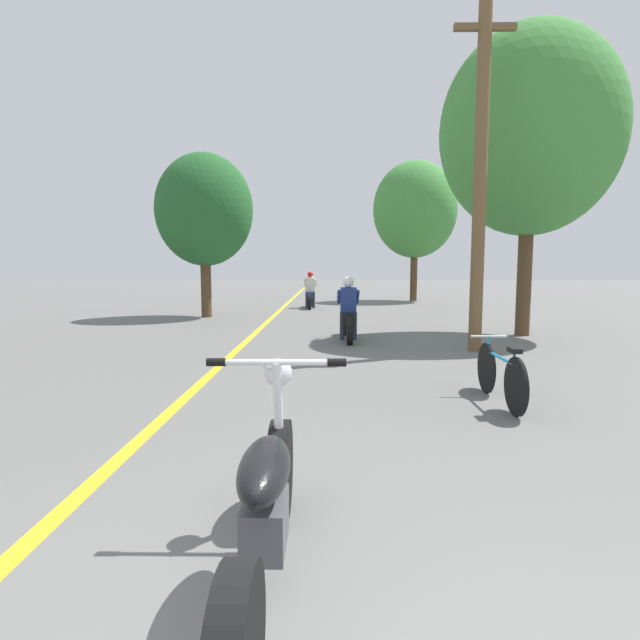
% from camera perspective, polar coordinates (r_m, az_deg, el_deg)
% --- Properties ---
extents(lane_stripe_center, '(0.14, 48.00, 0.01)m').
position_cam_1_polar(lane_stripe_center, '(14.43, -5.98, -0.17)').
color(lane_stripe_center, yellow).
rests_on(lane_stripe_center, ground).
extents(utility_pole, '(1.10, 0.24, 6.37)m').
position_cam_1_polar(utility_pole, '(9.86, 17.87, 15.77)').
color(utility_pole, brown).
rests_on(utility_pole, ground).
extents(roadside_tree_right_near, '(3.96, 3.57, 6.82)m').
position_cam_1_polar(roadside_tree_right_near, '(12.65, 22.94, 19.16)').
color(roadside_tree_right_near, '#513A23').
rests_on(roadside_tree_right_near, ground).
extents(roadside_tree_right_far, '(3.81, 3.42, 6.36)m').
position_cam_1_polar(roadside_tree_right_far, '(23.63, 10.81, 12.27)').
color(roadside_tree_right_far, '#513A23').
rests_on(roadside_tree_right_far, ground).
extents(roadside_tree_left, '(2.99, 2.69, 5.04)m').
position_cam_1_polar(roadside_tree_left, '(16.10, -13.08, 12.11)').
color(roadside_tree_left, '#513A23').
rests_on(roadside_tree_left, ground).
extents(motorcycle_foreground, '(0.81, 2.15, 1.04)m').
position_cam_1_polar(motorcycle_foreground, '(2.58, -6.12, -20.39)').
color(motorcycle_foreground, black).
rests_on(motorcycle_foreground, ground).
extents(motorcycle_rider_lead, '(0.50, 1.98, 1.37)m').
position_cam_1_polar(motorcycle_rider_lead, '(10.77, 3.27, 0.53)').
color(motorcycle_rider_lead, black).
rests_on(motorcycle_rider_lead, ground).
extents(motorcycle_rider_far, '(0.50, 2.09, 1.39)m').
position_cam_1_polar(motorcycle_rider_far, '(19.14, -1.11, 2.96)').
color(motorcycle_rider_far, black).
rests_on(motorcycle_rider_far, ground).
extents(bicycle_parked, '(0.44, 1.60, 0.73)m').
position_cam_1_polar(bicycle_parked, '(6.11, 19.93, -5.85)').
color(bicycle_parked, black).
rests_on(bicycle_parked, ground).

